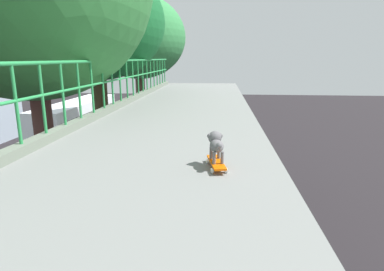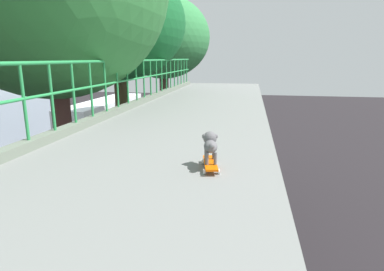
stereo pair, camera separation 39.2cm
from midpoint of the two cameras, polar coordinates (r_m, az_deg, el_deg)
car_green_fifth at (r=16.14m, az=-24.55°, el=-9.64°), size 1.78×4.22×1.31m
city_bus at (r=26.13m, az=-19.96°, el=2.37°), size 2.50×10.66×3.44m
roadside_tree_far at (r=12.48m, az=-17.64°, el=18.21°), size 4.89×4.89×9.89m
roadside_tree_farthest at (r=19.45m, az=-10.09°, el=16.61°), size 5.40×5.40×10.16m
toy_skateboard at (r=3.67m, az=1.28°, el=-4.92°), size 0.25×0.54×0.08m
small_dog at (r=3.65m, az=1.22°, el=-1.37°), size 0.21×0.39×0.33m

